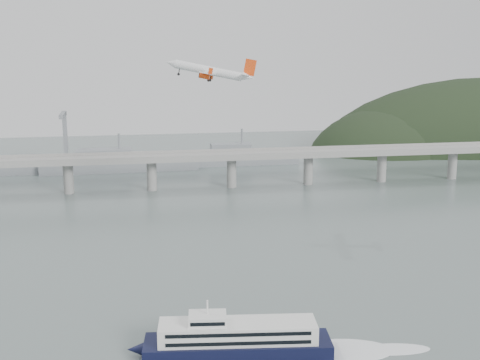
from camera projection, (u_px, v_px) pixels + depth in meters
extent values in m
plane|color=slate|center=(269.00, 322.00, 210.07)|extent=(900.00, 900.00, 0.00)
cube|color=gray|center=(200.00, 157.00, 398.49)|extent=(800.00, 22.00, 2.20)
cube|color=gray|center=(202.00, 157.00, 387.96)|extent=(800.00, 0.60, 1.80)
cube|color=gray|center=(198.00, 151.00, 408.18)|extent=(800.00, 0.60, 1.80)
cylinder|color=gray|center=(68.00, 178.00, 387.20)|extent=(6.00, 6.00, 21.00)
cylinder|color=gray|center=(152.00, 175.00, 395.63)|extent=(6.00, 6.00, 21.00)
cylinder|color=gray|center=(232.00, 172.00, 404.06)|extent=(6.00, 6.00, 21.00)
cylinder|color=gray|center=(308.00, 170.00, 412.49)|extent=(6.00, 6.00, 21.00)
cylinder|color=gray|center=(382.00, 167.00, 420.92)|extent=(6.00, 6.00, 21.00)
cylinder|color=gray|center=(452.00, 165.00, 429.35)|extent=(6.00, 6.00, 21.00)
ellipsoid|color=black|center=(387.00, 164.00, 550.28)|extent=(140.00, 110.00, 96.00)
cube|color=slate|center=(120.00, 166.00, 456.02)|extent=(110.55, 21.43, 8.00)
cube|color=slate|center=(104.00, 155.00, 452.48)|extent=(39.01, 16.73, 8.00)
cylinder|color=slate|center=(119.00, 143.00, 452.66)|extent=(1.60, 1.60, 14.00)
cube|color=slate|center=(242.00, 159.00, 480.82)|extent=(85.00, 13.60, 8.00)
cube|color=slate|center=(231.00, 149.00, 477.71)|extent=(29.75, 11.90, 8.00)
cylinder|color=slate|center=(242.00, 138.00, 477.46)|extent=(1.60, 1.60, 14.00)
cube|color=slate|center=(65.00, 138.00, 479.62)|extent=(3.00, 3.00, 40.00)
cube|color=slate|center=(63.00, 115.00, 466.21)|extent=(3.00, 28.00, 3.00)
cube|color=black|center=(238.00, 347.00, 188.19)|extent=(55.90, 19.48, 4.38)
cone|color=black|center=(136.00, 349.00, 186.59)|extent=(5.95, 4.99, 4.38)
cube|color=silver|center=(238.00, 331.00, 187.16)|extent=(46.94, 16.27, 5.47)
cube|color=black|center=(239.00, 335.00, 181.46)|extent=(41.33, 5.06, 1.09)
cube|color=black|center=(239.00, 344.00, 182.01)|extent=(41.33, 5.06, 1.09)
cube|color=black|center=(237.00, 319.00, 192.25)|extent=(41.33, 5.06, 1.09)
cube|color=black|center=(237.00, 327.00, 192.80)|extent=(41.33, 5.06, 1.09)
cube|color=silver|center=(207.00, 319.00, 185.81)|extent=(11.77, 8.90, 2.85)
cube|color=black|center=(208.00, 324.00, 182.01)|extent=(9.80, 1.29, 1.09)
cylinder|color=silver|center=(207.00, 307.00, 185.07)|extent=(0.61, 0.61, 4.38)
ellipsoid|color=white|center=(341.00, 351.00, 190.30)|extent=(33.16, 19.36, 0.22)
ellipsoid|color=white|center=(391.00, 349.00, 191.13)|extent=(24.41, 10.61, 0.22)
cylinder|color=white|center=(209.00, 70.00, 293.94)|extent=(31.12, 13.61, 9.85)
cone|color=white|center=(171.00, 63.00, 294.80)|extent=(6.14, 5.38, 4.82)
cone|color=white|center=(248.00, 77.00, 292.96)|extent=(6.94, 5.27, 5.03)
cube|color=white|center=(211.00, 73.00, 294.08)|extent=(14.91, 38.09, 3.38)
cube|color=white|center=(246.00, 75.00, 292.88)|extent=(6.81, 13.85, 1.63)
cube|color=#DE3F0F|center=(250.00, 67.00, 292.19)|extent=(6.27, 1.68, 8.08)
cylinder|color=#DE3F0F|center=(208.00, 76.00, 300.46)|extent=(5.63, 4.00, 3.43)
cylinder|color=black|center=(203.00, 75.00, 300.58)|extent=(1.52, 2.65, 2.60)
cube|color=white|center=(209.00, 74.00, 300.27)|extent=(2.97, 0.99, 1.85)
cylinder|color=#DE3F0F|center=(205.00, 76.00, 288.39)|extent=(5.63, 4.00, 3.43)
cylinder|color=black|center=(199.00, 75.00, 288.50)|extent=(1.52, 2.65, 2.60)
cube|color=white|center=(205.00, 74.00, 288.20)|extent=(2.97, 0.99, 1.85)
cylinder|color=black|center=(211.00, 78.00, 297.28)|extent=(1.00, 0.50, 2.72)
cylinder|color=black|center=(210.00, 80.00, 297.49)|extent=(1.51, 0.75, 1.46)
cylinder|color=black|center=(209.00, 78.00, 291.57)|extent=(1.00, 0.50, 2.72)
cylinder|color=black|center=(208.00, 80.00, 291.78)|extent=(1.51, 0.75, 1.46)
cylinder|color=black|center=(179.00, 72.00, 295.12)|extent=(1.00, 0.50, 2.72)
cylinder|color=black|center=(179.00, 74.00, 295.33)|extent=(1.51, 0.75, 1.46)
cube|color=#DE3F0F|center=(220.00, 72.00, 312.40)|extent=(2.27, 0.68, 2.97)
cube|color=#DE3F0F|center=(211.00, 71.00, 275.08)|extent=(2.27, 0.68, 2.97)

